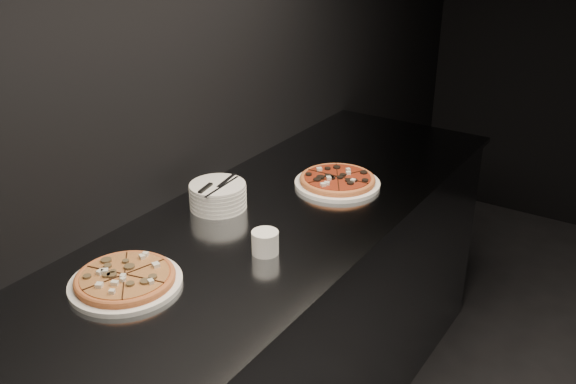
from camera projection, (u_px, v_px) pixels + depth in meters
The scene contains 7 objects.
wall_left at pixel (166, 63), 2.06m from camera, with size 0.02×5.00×2.80m, color black.
counter at pixel (264, 339), 2.27m from camera, with size 0.74×2.44×0.92m.
pizza_mushroom at pixel (125, 279), 1.74m from camera, with size 0.33×0.33×0.04m.
pizza_tomato at pixel (337, 181), 2.35m from camera, with size 0.31×0.31×0.04m.
plate_stack at pixel (218, 196), 2.18m from camera, with size 0.19×0.19×0.09m.
cutlery at pixel (216, 185), 2.14m from camera, with size 0.07×0.21×0.01m.
ramekin at pixel (265, 242), 1.90m from camera, with size 0.08×0.08×0.07m.
Camera 1 is at (-1.05, -1.50, 1.89)m, focal length 40.00 mm.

